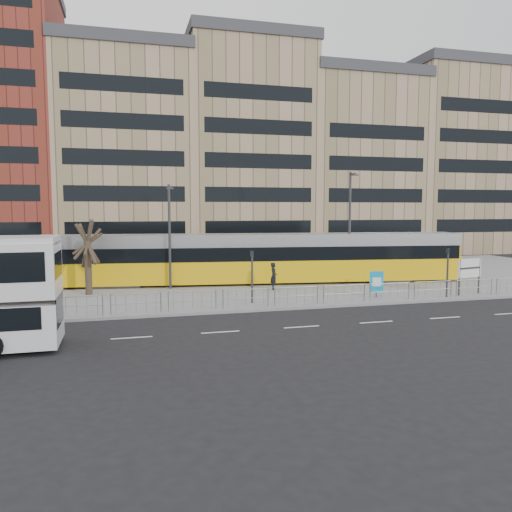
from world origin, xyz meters
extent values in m
plane|color=black|center=(0.00, 0.00, 0.00)|extent=(120.00, 120.00, 0.00)
cube|color=slate|center=(0.00, 12.00, 0.07)|extent=(64.00, 24.00, 0.15)
cube|color=gray|center=(0.00, 0.05, 0.07)|extent=(64.00, 0.25, 0.17)
cube|color=tan|center=(-10.00, 34.00, 11.00)|extent=(14.00, 16.00, 22.00)
cube|color=#38383D|center=(-10.00, 34.00, 22.60)|extent=(14.40, 16.40, 1.20)
cube|color=tan|center=(4.00, 34.00, 12.00)|extent=(14.00, 16.00, 24.00)
cube|color=#38383D|center=(4.00, 34.00, 24.60)|extent=(14.40, 16.40, 1.20)
cube|color=tan|center=(18.00, 34.00, 10.50)|extent=(14.00, 16.00, 21.00)
cube|color=#38383D|center=(18.00, 34.00, 21.60)|extent=(14.40, 16.40, 1.20)
cube|color=tan|center=(32.00, 34.00, 11.50)|extent=(14.00, 16.00, 23.00)
cube|color=#38383D|center=(32.00, 34.00, 23.60)|extent=(14.40, 16.40, 1.20)
cylinder|color=#999BA1|center=(2.00, 0.50, 1.20)|extent=(32.00, 0.05, 0.05)
cylinder|color=#999BA1|center=(2.00, 0.50, 0.70)|extent=(32.00, 0.04, 0.04)
cylinder|color=#999BA1|center=(-14.00, 0.50, 0.70)|extent=(0.07, 0.07, 1.10)
cube|color=white|center=(1.00, -4.00, 0.01)|extent=(62.00, 0.12, 0.01)
cylinder|color=black|center=(-15.27, -3.36, 0.52)|extent=(1.05, 0.32, 1.05)
cube|color=#E3B10C|center=(-0.77, 9.44, 1.21)|extent=(31.36, 6.72, 1.78)
cube|color=black|center=(-0.77, 9.44, 2.44)|extent=(30.92, 6.71, 1.00)
cube|color=#9E9EA3|center=(-0.77, 9.44, 3.38)|extent=(31.33, 6.49, 0.89)
cube|color=#E3B10C|center=(14.07, 7.63, 1.93)|extent=(1.63, 2.66, 2.90)
cube|color=#E3B10C|center=(-15.60, 11.25, 1.93)|extent=(1.63, 2.66, 2.90)
cylinder|color=#2D2D30|center=(-0.77, 9.44, 2.05)|extent=(2.96, 2.96, 3.35)
cube|color=#2D2D30|center=(9.20, 8.22, 0.43)|extent=(3.66, 3.19, 0.56)
cube|color=#2D2D30|center=(-10.73, 10.66, 0.43)|extent=(3.66, 3.19, 0.56)
cylinder|color=#2D2D30|center=(10.47, 0.89, 1.32)|extent=(0.10, 0.10, 2.34)
cylinder|color=#2D2D30|center=(12.26, 1.28, 1.32)|extent=(0.10, 0.10, 2.34)
cube|color=white|center=(11.36, 1.08, 1.88)|extent=(2.01, 0.51, 1.22)
cylinder|color=#2D2D30|center=(5.04, 1.67, 0.59)|extent=(0.06, 0.06, 0.87)
cube|color=#0D92C9|center=(5.04, 1.67, 1.13)|extent=(0.87, 0.25, 1.31)
cube|color=white|center=(5.04, 1.63, 1.13)|extent=(0.54, 0.13, 0.55)
imported|color=black|center=(-0.37, 6.10, 1.09)|extent=(0.63, 0.79, 1.88)
cylinder|color=#2D2D30|center=(-2.99, 1.84, 1.65)|extent=(0.12, 0.12, 3.00)
imported|color=#2D2D30|center=(-2.99, 1.84, 2.75)|extent=(0.20, 0.23, 1.00)
cylinder|color=#2D2D30|center=(9.39, 0.62, 1.65)|extent=(0.12, 0.12, 3.00)
imported|color=#2D2D30|center=(9.39, 0.62, 2.75)|extent=(0.22, 0.24, 1.00)
cylinder|color=#2D2D30|center=(-7.20, 8.38, 3.76)|extent=(0.18, 0.18, 7.22)
cylinder|color=#2D2D30|center=(-7.20, 7.98, 7.17)|extent=(0.14, 0.90, 0.14)
cube|color=#2D2D30|center=(-7.20, 7.53, 7.07)|extent=(0.45, 0.20, 0.12)
cylinder|color=#2D2D30|center=(6.20, 8.14, 4.30)|extent=(0.18, 0.18, 8.30)
cylinder|color=#2D2D30|center=(6.20, 7.74, 8.25)|extent=(0.14, 0.90, 0.14)
cube|color=#2D2D30|center=(6.20, 7.29, 8.15)|extent=(0.45, 0.20, 0.12)
cylinder|color=#32251B|center=(-12.53, 7.35, 1.90)|extent=(0.44, 0.44, 3.50)
camera|label=1|loc=(-10.17, -26.38, 5.73)|focal=35.00mm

